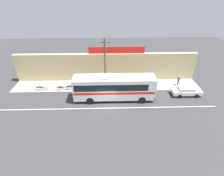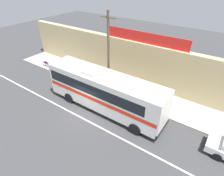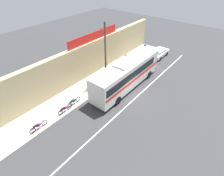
{
  "view_description": "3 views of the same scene",
  "coord_description": "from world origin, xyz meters",
  "px_view_note": "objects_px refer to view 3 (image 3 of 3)",
  "views": [
    {
      "loc": [
        0.17,
        -19.74,
        14.51
      ],
      "look_at": [
        0.79,
        1.46,
        1.82
      ],
      "focal_mm": 28.04,
      "sensor_mm": 36.0,
      "label": 1
    },
    {
      "loc": [
        9.59,
        -9.51,
        11.15
      ],
      "look_at": [
        1.1,
        2.59,
        1.69
      ],
      "focal_mm": 30.07,
      "sensor_mm": 36.0,
      "label": 2
    },
    {
      "loc": [
        -14.77,
        -8.92,
        13.62
      ],
      "look_at": [
        -1.79,
        1.49,
        1.43
      ],
      "focal_mm": 28.26,
      "sensor_mm": 36.0,
      "label": 3
    }
  ],
  "objects_px": {
    "motorcycle_black": "(74,101)",
    "motorcycle_orange": "(38,126)",
    "motorcycle_green": "(65,109)",
    "pedestrian_near_shop": "(126,58)",
    "intercity_bus": "(126,74)",
    "pedestrian_far_right": "(90,83)",
    "parked_car": "(159,53)",
    "pedestrian_by_curb": "(145,47)",
    "utility_pole": "(105,55)"
  },
  "relations": [
    {
      "from": "parked_car",
      "to": "utility_pole",
      "type": "xyz_separation_m",
      "value": [
        -12.14,
        1.65,
        3.6
      ]
    },
    {
      "from": "parked_car",
      "to": "pedestrian_far_right",
      "type": "bearing_deg",
      "value": 170.01
    },
    {
      "from": "parked_car",
      "to": "utility_pole",
      "type": "height_order",
      "value": "utility_pole"
    },
    {
      "from": "pedestrian_by_curb",
      "to": "intercity_bus",
      "type": "bearing_deg",
      "value": -162.0
    },
    {
      "from": "utility_pole",
      "to": "pedestrian_by_curb",
      "type": "xyz_separation_m",
      "value": [
        11.85,
        1.09,
        -3.25
      ]
    },
    {
      "from": "utility_pole",
      "to": "motorcycle_orange",
      "type": "distance_m",
      "value": 10.75
    },
    {
      "from": "intercity_bus",
      "to": "motorcycle_orange",
      "type": "relative_size",
      "value": 5.9
    },
    {
      "from": "motorcycle_green",
      "to": "pedestrian_by_curb",
      "type": "xyz_separation_m",
      "value": [
        18.74,
        1.06,
        0.52
      ]
    },
    {
      "from": "motorcycle_orange",
      "to": "pedestrian_near_shop",
      "type": "xyz_separation_m",
      "value": [
        16.23,
        1.07,
        0.57
      ]
    },
    {
      "from": "pedestrian_far_right",
      "to": "pedestrian_by_curb",
      "type": "bearing_deg",
      "value": 1.02
    },
    {
      "from": "motorcycle_black",
      "to": "motorcycle_orange",
      "type": "height_order",
      "value": "same"
    },
    {
      "from": "motorcycle_black",
      "to": "pedestrian_near_shop",
      "type": "xyz_separation_m",
      "value": [
        11.6,
        0.95,
        0.57
      ]
    },
    {
      "from": "pedestrian_near_shop",
      "to": "intercity_bus",
      "type": "bearing_deg",
      "value": -144.46
    },
    {
      "from": "intercity_bus",
      "to": "pedestrian_near_shop",
      "type": "relative_size",
      "value": 6.64
    },
    {
      "from": "intercity_bus",
      "to": "pedestrian_near_shop",
      "type": "xyz_separation_m",
      "value": [
        4.99,
        3.57,
        -0.93
      ]
    },
    {
      "from": "intercity_bus",
      "to": "pedestrian_far_right",
      "type": "relative_size",
      "value": 7.09
    },
    {
      "from": "utility_pole",
      "to": "motorcycle_black",
      "type": "xyz_separation_m",
      "value": [
        -5.43,
        0.23,
        -3.77
      ]
    },
    {
      "from": "motorcycle_black",
      "to": "utility_pole",
      "type": "bearing_deg",
      "value": -2.44
    },
    {
      "from": "pedestrian_far_right",
      "to": "pedestrian_near_shop",
      "type": "distance_m",
      "value": 8.22
    },
    {
      "from": "motorcycle_green",
      "to": "pedestrian_near_shop",
      "type": "distance_m",
      "value": 13.12
    },
    {
      "from": "parked_car",
      "to": "motorcycle_green",
      "type": "bearing_deg",
      "value": 174.94
    },
    {
      "from": "parked_car",
      "to": "pedestrian_far_right",
      "type": "height_order",
      "value": "pedestrian_far_right"
    },
    {
      "from": "pedestrian_far_right",
      "to": "pedestrian_near_shop",
      "type": "relative_size",
      "value": 0.94
    },
    {
      "from": "motorcycle_orange",
      "to": "pedestrian_far_right",
      "type": "bearing_deg",
      "value": 5.16
    },
    {
      "from": "parked_car",
      "to": "pedestrian_far_right",
      "type": "relative_size",
      "value": 2.69
    },
    {
      "from": "intercity_bus",
      "to": "motorcycle_orange",
      "type": "xyz_separation_m",
      "value": [
        -11.24,
        2.5,
        -1.5
      ]
    },
    {
      "from": "motorcycle_orange",
      "to": "pedestrian_far_right",
      "type": "relative_size",
      "value": 1.2
    },
    {
      "from": "parked_car",
      "to": "pedestrian_near_shop",
      "type": "relative_size",
      "value": 2.52
    },
    {
      "from": "motorcycle_orange",
      "to": "parked_car",
      "type": "bearing_deg",
      "value": -4.57
    },
    {
      "from": "utility_pole",
      "to": "pedestrian_by_curb",
      "type": "relative_size",
      "value": 4.98
    },
    {
      "from": "intercity_bus",
      "to": "motorcycle_black",
      "type": "xyz_separation_m",
      "value": [
        -6.61,
        2.61,
        -1.5
      ]
    },
    {
      "from": "motorcycle_black",
      "to": "motorcycle_green",
      "type": "bearing_deg",
      "value": -172.12
    },
    {
      "from": "intercity_bus",
      "to": "pedestrian_by_curb",
      "type": "relative_size",
      "value": 6.97
    },
    {
      "from": "intercity_bus",
      "to": "pedestrian_by_curb",
      "type": "distance_m",
      "value": 11.27
    },
    {
      "from": "pedestrian_by_curb",
      "to": "utility_pole",
      "type": "bearing_deg",
      "value": -174.75
    },
    {
      "from": "parked_car",
      "to": "motorcycle_orange",
      "type": "distance_m",
      "value": 22.27
    },
    {
      "from": "motorcycle_black",
      "to": "pedestrian_by_curb",
      "type": "height_order",
      "value": "pedestrian_by_curb"
    },
    {
      "from": "pedestrian_near_shop",
      "to": "parked_car",
      "type": "bearing_deg",
      "value": -25.43
    },
    {
      "from": "utility_pole",
      "to": "pedestrian_far_right",
      "type": "bearing_deg",
      "value": 157.59
    },
    {
      "from": "pedestrian_far_right",
      "to": "motorcycle_green",
      "type": "bearing_deg",
      "value": -170.48
    },
    {
      "from": "intercity_bus",
      "to": "utility_pole",
      "type": "height_order",
      "value": "utility_pole"
    },
    {
      "from": "motorcycle_black",
      "to": "motorcycle_orange",
      "type": "bearing_deg",
      "value": -178.6
    },
    {
      "from": "pedestrian_far_right",
      "to": "motorcycle_black",
      "type": "bearing_deg",
      "value": -169.78
    },
    {
      "from": "motorcycle_green",
      "to": "pedestrian_near_shop",
      "type": "relative_size",
      "value": 1.08
    },
    {
      "from": "pedestrian_far_right",
      "to": "pedestrian_near_shop",
      "type": "bearing_deg",
      "value": 2.38
    },
    {
      "from": "pedestrian_by_curb",
      "to": "pedestrian_far_right",
      "type": "bearing_deg",
      "value": -178.98
    },
    {
      "from": "utility_pole",
      "to": "motorcycle_orange",
      "type": "height_order",
      "value": "utility_pole"
    },
    {
      "from": "motorcycle_orange",
      "to": "pedestrian_by_curb",
      "type": "xyz_separation_m",
      "value": [
        21.91,
        0.97,
        0.52
      ]
    },
    {
      "from": "motorcycle_green",
      "to": "motorcycle_orange",
      "type": "xyz_separation_m",
      "value": [
        -3.17,
        0.09,
        0.0
      ]
    },
    {
      "from": "pedestrian_by_curb",
      "to": "pedestrian_near_shop",
      "type": "height_order",
      "value": "pedestrian_near_shop"
    }
  ]
}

